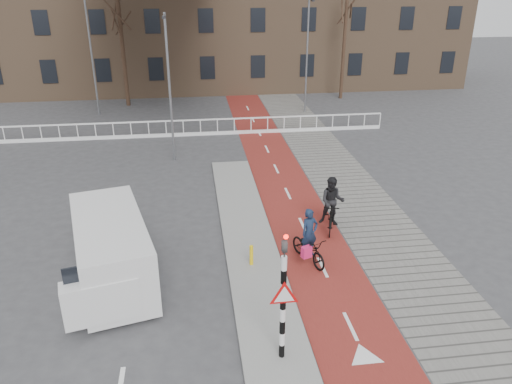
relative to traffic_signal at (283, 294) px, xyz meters
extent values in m
plane|color=#38383A|center=(0.60, 2.02, -1.99)|extent=(120.00, 120.00, 0.00)
cube|color=maroon|center=(2.10, 12.02, -1.98)|extent=(2.50, 60.00, 0.01)
cube|color=slate|center=(4.90, 12.02, -1.98)|extent=(3.00, 60.00, 0.01)
cube|color=gray|center=(-0.10, 6.02, -1.93)|extent=(1.80, 16.00, 0.12)
cylinder|color=black|center=(0.00, 0.02, -0.43)|extent=(0.14, 0.14, 2.88)
imported|color=black|center=(0.00, 0.02, 1.41)|extent=(0.13, 0.16, 0.80)
cylinder|color=#FF0C05|center=(0.00, -0.12, 1.59)|extent=(0.11, 0.02, 0.11)
cylinder|color=yellow|center=(-0.22, 4.34, -1.53)|extent=(0.12, 0.12, 0.69)
imported|color=black|center=(1.71, 4.46, -1.50)|extent=(1.25, 1.93, 0.96)
imported|color=#15233D|center=(1.71, 4.46, -0.91)|extent=(0.71, 0.59, 1.67)
cube|color=#DD1F5F|center=(1.51, 3.95, -1.31)|extent=(0.36, 0.30, 0.38)
imported|color=black|center=(3.05, 6.54, -1.39)|extent=(1.13, 2.04, 1.18)
imported|color=black|center=(3.05, 6.54, -0.81)|extent=(1.07, 0.95, 1.85)
cube|color=silver|center=(-4.54, 4.12, -0.85)|extent=(3.09, 5.28, 1.98)
cube|color=green|center=(-5.54, 4.12, -0.95)|extent=(0.77, 3.09, 0.55)
cube|color=green|center=(-3.54, 4.12, -0.95)|extent=(0.77, 3.09, 0.55)
cube|color=black|center=(-4.54, 2.00, -0.45)|extent=(1.74, 0.47, 0.90)
cylinder|color=black|center=(-4.96, 2.29, -1.64)|extent=(0.40, 0.73, 0.69)
cylinder|color=black|center=(-3.32, 2.68, -1.64)|extent=(0.40, 0.73, 0.69)
cylinder|color=black|center=(-5.75, 5.56, -1.64)|extent=(0.40, 0.73, 0.69)
cylinder|color=black|center=(-4.12, 5.96, -1.64)|extent=(0.40, 0.73, 0.69)
cube|color=silver|center=(-4.40, 19.02, -1.04)|extent=(28.00, 0.08, 0.08)
cube|color=silver|center=(-4.40, 19.02, -1.89)|extent=(28.00, 0.10, 0.20)
cube|color=#7F6047|center=(-2.40, 34.02, 4.01)|extent=(46.00, 10.00, 12.00)
cylinder|color=black|center=(-6.37, 27.02, 1.59)|extent=(0.29, 0.29, 7.16)
cylinder|color=black|center=(9.52, 27.12, 2.11)|extent=(0.25, 0.25, 8.20)
cylinder|color=slate|center=(-2.87, 14.94, 1.61)|extent=(0.12, 0.12, 7.20)
cylinder|color=slate|center=(-8.08, 24.69, 2.11)|extent=(0.12, 0.12, 8.20)
cylinder|color=slate|center=(5.91, 23.54, 1.71)|extent=(0.12, 0.12, 7.40)
camera|label=1|loc=(-1.92, -9.51, 6.90)|focal=35.00mm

